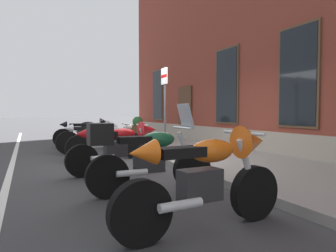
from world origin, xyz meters
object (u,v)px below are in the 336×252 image
(motorcycle_green_touring, at_px, (145,157))
(motorcycle_orange_sport, at_px, (210,174))
(motorcycle_white_sport, at_px, (94,135))
(barrel_planter, at_px, (138,130))
(parking_sign, at_px, (165,97))
(motorcycle_black_sport, at_px, (87,131))
(motorcycle_red_sport, at_px, (122,145))
(motorcycle_grey_naked, at_px, (107,141))

(motorcycle_green_touring, distance_m, motorcycle_orange_sport, 1.58)
(motorcycle_white_sport, xyz_separation_m, barrel_planter, (-1.86, 2.05, -0.01))
(motorcycle_orange_sport, bearing_deg, motorcycle_green_touring, -175.81)
(motorcycle_orange_sport, relative_size, parking_sign, 0.87)
(motorcycle_black_sport, bearing_deg, motorcycle_red_sport, -2.59)
(motorcycle_white_sport, xyz_separation_m, motorcycle_red_sport, (3.37, -0.14, 0.02))
(motorcycle_red_sport, relative_size, parking_sign, 0.88)
(motorcycle_white_sport, height_order, motorcycle_red_sport, motorcycle_red_sport)
(parking_sign, distance_m, barrel_planter, 3.73)
(motorcycle_red_sport, xyz_separation_m, motorcycle_green_touring, (1.65, -0.13, 0.00))
(motorcycle_white_sport, bearing_deg, motorcycle_grey_naked, 0.45)
(motorcycle_grey_naked, relative_size, barrel_planter, 2.21)
(motorcycle_red_sport, distance_m, parking_sign, 2.66)
(motorcycle_red_sport, bearing_deg, parking_sign, 134.68)
(motorcycle_grey_naked, height_order, parking_sign, parking_sign)
(motorcycle_orange_sport, bearing_deg, motorcycle_grey_naked, 178.15)
(parking_sign, bearing_deg, motorcycle_green_touring, -28.97)
(motorcycle_orange_sport, bearing_deg, motorcycle_black_sport, 178.32)
(motorcycle_black_sport, relative_size, motorcycle_grey_naked, 1.05)
(motorcycle_black_sport, distance_m, motorcycle_red_sport, 5.04)
(motorcycle_red_sport, height_order, barrel_planter, barrel_planter)
(motorcycle_black_sport, relative_size, motorcycle_green_touring, 1.09)
(motorcycle_black_sport, bearing_deg, barrel_planter, 95.89)
(motorcycle_white_sport, height_order, motorcycle_green_touring, motorcycle_green_touring)
(motorcycle_white_sport, bearing_deg, motorcycle_orange_sport, -1.30)
(motorcycle_grey_naked, height_order, barrel_planter, barrel_planter)
(motorcycle_green_touring, relative_size, motorcycle_orange_sport, 0.97)
(motorcycle_red_sport, xyz_separation_m, motorcycle_orange_sport, (3.22, -0.01, 0.02))
(motorcycle_green_touring, bearing_deg, motorcycle_black_sport, 176.94)
(motorcycle_black_sport, xyz_separation_m, motorcycle_grey_naked, (3.23, -0.08, -0.08))
(motorcycle_grey_naked, bearing_deg, motorcycle_white_sport, -179.55)
(motorcycle_red_sport, xyz_separation_m, parking_sign, (-1.71, 1.73, 1.08))
(motorcycle_red_sport, relative_size, motorcycle_green_touring, 1.04)
(motorcycle_black_sport, bearing_deg, parking_sign, 24.31)
(motorcycle_green_touring, relative_size, barrel_planter, 2.13)
(motorcycle_black_sport, bearing_deg, motorcycle_white_sport, -3.19)
(motorcycle_green_touring, distance_m, parking_sign, 3.99)
(motorcycle_black_sport, xyz_separation_m, motorcycle_red_sport, (5.03, -0.23, 0.01))
(motorcycle_grey_naked, height_order, motorcycle_orange_sport, motorcycle_orange_sport)
(motorcycle_white_sport, xyz_separation_m, parking_sign, (1.66, 1.59, 1.10))
(parking_sign, bearing_deg, motorcycle_red_sport, -45.32)
(barrel_planter, bearing_deg, parking_sign, -7.39)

